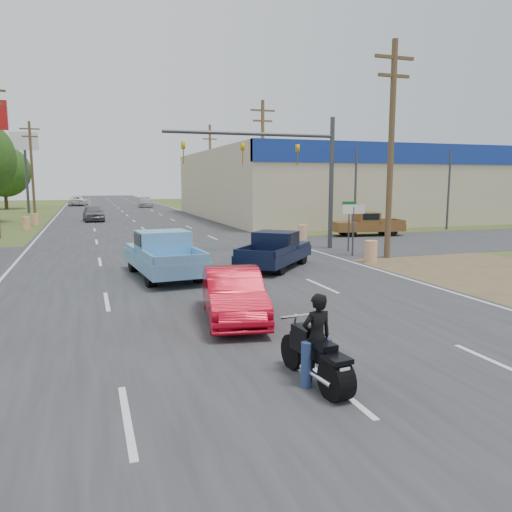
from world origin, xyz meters
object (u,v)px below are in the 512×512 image
object	(u,v)px
motorcycle	(318,360)
distant_car_grey	(93,213)
red_convertible	(233,295)
brown_pickup	(366,224)
rider	(317,343)
navy_pickup	(276,250)
distant_car_white	(78,201)
blue_pickup	(163,254)
distant_car_silver	(146,202)

from	to	relation	value
motorcycle	distant_car_grey	world-z (taller)	distant_car_grey
red_convertible	motorcycle	world-z (taller)	red_convertible
brown_pickup	distant_car_grey	distance (m)	25.61
motorcycle	rider	bearing A→B (deg)	90.00
navy_pickup	brown_pickup	size ratio (longest dim) A/B	0.94
brown_pickup	distant_car_white	bearing A→B (deg)	28.69
red_convertible	motorcycle	size ratio (longest dim) A/B	1.83
blue_pickup	brown_pickup	world-z (taller)	blue_pickup
red_convertible	motorcycle	xyz separation A→B (m)	(0.21, -4.66, -0.17)
navy_pickup	distant_car_white	world-z (taller)	navy_pickup
motorcycle	brown_pickup	distance (m)	25.91
red_convertible	brown_pickup	size ratio (longest dim) A/B	0.81
rider	distant_car_silver	size ratio (longest dim) A/B	0.33
motorcycle	distant_car_white	distance (m)	73.26
blue_pickup	distant_car_silver	bearing A→B (deg)	79.03
motorcycle	distant_car_silver	size ratio (longest dim) A/B	0.46
rider	distant_car_white	world-z (taller)	rider
motorcycle	distant_car_grey	xyz separation A→B (m)	(-3.25, 40.72, 0.23)
blue_pickup	distant_car_grey	size ratio (longest dim) A/B	1.27
rider	blue_pickup	world-z (taller)	blue_pickup
distant_car_silver	red_convertible	bearing A→B (deg)	-89.65
motorcycle	blue_pickup	distance (m)	11.42
blue_pickup	distant_car_grey	world-z (taller)	blue_pickup
rider	navy_pickup	size ratio (longest dim) A/B	0.34
motorcycle	brown_pickup	world-z (taller)	brown_pickup
blue_pickup	navy_pickup	size ratio (longest dim) A/B	1.17
rider	distant_car_silver	xyz separation A→B (m)	(4.21, 65.48, -0.09)
distant_car_white	blue_pickup	bearing A→B (deg)	100.82
motorcycle	distant_car_white	bearing A→B (deg)	87.63
red_convertible	blue_pickup	bearing A→B (deg)	106.79
blue_pickup	navy_pickup	bearing A→B (deg)	0.15
motorcycle	navy_pickup	world-z (taller)	navy_pickup
distant_car_grey	motorcycle	bearing A→B (deg)	-89.40
navy_pickup	distant_car_silver	bearing A→B (deg)	130.84
motorcycle	red_convertible	bearing A→B (deg)	86.34
navy_pickup	brown_pickup	world-z (taller)	brown_pickup
red_convertible	brown_pickup	world-z (taller)	brown_pickup
brown_pickup	distant_car_silver	distance (m)	44.82
red_convertible	motorcycle	distance (m)	4.67
distant_car_silver	motorcycle	bearing A→B (deg)	-89.17
red_convertible	blue_pickup	size ratio (longest dim) A/B	0.74
distant_car_white	motorcycle	bearing A→B (deg)	101.10
blue_pickup	motorcycle	bearing A→B (deg)	-89.96
distant_car_grey	blue_pickup	bearing A→B (deg)	-89.74
red_convertible	distant_car_silver	size ratio (longest dim) A/B	0.84
blue_pickup	distant_car_silver	world-z (taller)	blue_pickup
distant_car_grey	brown_pickup	bearing A→B (deg)	-51.61
rider	brown_pickup	size ratio (longest dim) A/B	0.32
navy_pickup	brown_pickup	bearing A→B (deg)	85.46
motorcycle	blue_pickup	size ratio (longest dim) A/B	0.40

